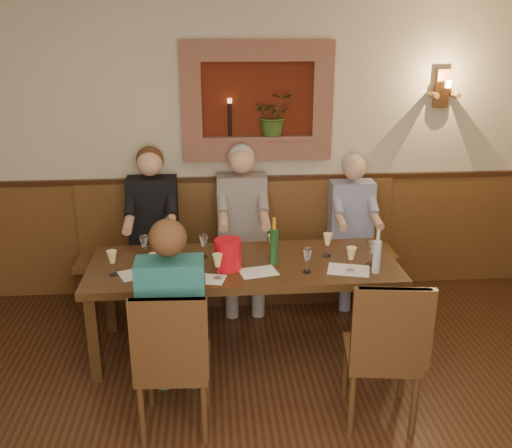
{
  "coord_description": "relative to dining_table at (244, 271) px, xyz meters",
  "views": [
    {
      "loc": [
        -0.25,
        -2.24,
        2.51
      ],
      "look_at": [
        0.1,
        1.9,
        1.05
      ],
      "focal_mm": 40.0,
      "sensor_mm": 36.0,
      "label": 1
    }
  ],
  "objects": [
    {
      "name": "wine_glass_9",
      "position": [
        -0.21,
        -0.28,
        0.17
      ],
      "size": [
        0.08,
        0.08,
        0.19
      ],
      "primitive_type": null,
      "color": "#FFEA98",
      "rests_on": "dining_table"
    },
    {
      "name": "wall_sconce",
      "position": [
        1.9,
        1.08,
        1.27
      ],
      "size": [
        0.25,
        0.2,
        0.35
      ],
      "color": "brown",
      "rests_on": "ground"
    },
    {
      "name": "dining_table",
      "position": [
        0.0,
        0.0,
        0.0
      ],
      "size": [
        2.4,
        0.9,
        0.75
      ],
      "color": "black",
      "rests_on": "ground"
    },
    {
      "name": "tasting_sheet_c",
      "position": [
        0.78,
        -0.21,
        0.08
      ],
      "size": [
        0.36,
        0.3,
        0.0
      ],
      "primitive_type": "cube",
      "rotation": [
        0.0,
        0.0,
        -0.28
      ],
      "color": "white",
      "rests_on": "dining_table"
    },
    {
      "name": "wainscoting",
      "position": [
        0.0,
        -1.85,
        -0.09
      ],
      "size": [
        6.02,
        6.02,
        1.15
      ],
      "color": "brown",
      "rests_on": "ground"
    },
    {
      "name": "tasting_sheet_b",
      "position": [
        0.1,
        -0.19,
        0.08
      ],
      "size": [
        0.31,
        0.25,
        0.0
      ],
      "primitive_type": "cube",
      "rotation": [
        0.0,
        0.0,
        0.22
      ],
      "color": "white",
      "rests_on": "dining_table"
    },
    {
      "name": "wall_niche",
      "position": [
        0.24,
        1.09,
        1.13
      ],
      "size": [
        1.36,
        0.3,
        1.06
      ],
      "color": "#551A0C",
      "rests_on": "ground"
    },
    {
      "name": "wine_glass_0",
      "position": [
        -0.98,
        -0.15,
        0.17
      ],
      "size": [
        0.08,
        0.08,
        0.19
      ],
      "primitive_type": null,
      "color": "#FFEA98",
      "rests_on": "dining_table"
    },
    {
      "name": "wine_glass_7",
      "position": [
        0.68,
        0.08,
        0.17
      ],
      "size": [
        0.08,
        0.08,
        0.19
      ],
      "primitive_type": null,
      "color": "#FFEA98",
      "rests_on": "dining_table"
    },
    {
      "name": "person_bench_right",
      "position": [
        1.08,
        0.84,
        -0.1
      ],
      "size": [
        0.4,
        0.49,
        1.39
      ],
      "color": "navy",
      "rests_on": "ground"
    },
    {
      "name": "wine_glass_8",
      "position": [
        0.98,
        -0.12,
        0.17
      ],
      "size": [
        0.08,
        0.08,
        0.19
      ],
      "primitive_type": null,
      "color": "white",
      "rests_on": "dining_table"
    },
    {
      "name": "wine_glass_1",
      "position": [
        -0.78,
        0.14,
        0.17
      ],
      "size": [
        0.08,
        0.08,
        0.19
      ],
      "primitive_type": null,
      "color": "white",
      "rests_on": "dining_table"
    },
    {
      "name": "spittoon_bucket",
      "position": [
        -0.13,
        -0.1,
        0.19
      ],
      "size": [
        0.27,
        0.27,
        0.23
      ],
      "primitive_type": "cylinder",
      "rotation": [
        0.0,
        0.0,
        -0.41
      ],
      "color": "red",
      "rests_on": "dining_table"
    },
    {
      "name": "room_shell",
      "position": [
        0.0,
        -1.85,
        1.21
      ],
      "size": [
        6.04,
        6.04,
        2.82
      ],
      "color": "#C6B896",
      "rests_on": "ground"
    },
    {
      "name": "wine_glass_6",
      "position": [
        0.46,
        -0.22,
        0.17
      ],
      "size": [
        0.08,
        0.08,
        0.19
      ],
      "primitive_type": null,
      "color": "white",
      "rests_on": "dining_table"
    },
    {
      "name": "person_bench_mid",
      "position": [
        0.04,
        0.84,
        -0.05
      ],
      "size": [
        0.45,
        0.55,
        1.5
      ],
      "color": "#5D5755",
      "rests_on": "ground"
    },
    {
      "name": "tasting_sheet_a",
      "position": [
        -0.79,
        -0.14,
        0.08
      ],
      "size": [
        0.34,
        0.3,
        0.0
      ],
      "primitive_type": "cube",
      "rotation": [
        0.0,
        0.0,
        0.4
      ],
      "color": "white",
      "rests_on": "dining_table"
    },
    {
      "name": "wine_glass_10",
      "position": [
        -0.67,
        -0.23,
        0.17
      ],
      "size": [
        0.08,
        0.08,
        0.19
      ],
      "primitive_type": null,
      "color": "#FFEA98",
      "rests_on": "dining_table"
    },
    {
      "name": "bench",
      "position": [
        0.0,
        0.94,
        -0.35
      ],
      "size": [
        3.0,
        0.45,
        1.11
      ],
      "color": "#381E0F",
      "rests_on": "ground"
    },
    {
      "name": "wine_bottle_green_b",
      "position": [
        -0.58,
        0.04,
        0.23
      ],
      "size": [
        0.09,
        0.09,
        0.38
      ],
      "rotation": [
        0.0,
        0.0,
        0.27
      ],
      "color": "#19471E",
      "rests_on": "dining_table"
    },
    {
      "name": "wine_glass_5",
      "position": [
        0.23,
        0.09,
        0.17
      ],
      "size": [
        0.08,
        0.08,
        0.19
      ],
      "primitive_type": null,
      "color": "#FFEA98",
      "rests_on": "dining_table"
    },
    {
      "name": "wine_glass_2",
      "position": [
        -0.59,
        -0.16,
        0.17
      ],
      "size": [
        0.08,
        0.08,
        0.19
      ],
      "primitive_type": null,
      "color": "#FFEA98",
      "rests_on": "dining_table"
    },
    {
      "name": "person_bench_left",
      "position": [
        -0.77,
        0.84,
        -0.05
      ],
      "size": [
        0.45,
        0.55,
        1.49
      ],
      "color": "black",
      "rests_on": "ground"
    },
    {
      "name": "tasting_sheet_d",
      "position": [
        -0.28,
        -0.28,
        0.08
      ],
      "size": [
        0.28,
        0.23,
        0.0
      ],
      "primitive_type": "cube",
      "rotation": [
        0.0,
        0.0,
        -0.26
      ],
      "color": "white",
      "rests_on": "dining_table"
    },
    {
      "name": "chair_near_right",
      "position": [
        0.84,
        -0.95,
        -0.37
      ],
      "size": [
        0.52,
        0.52,
        1.04
      ],
      "rotation": [
        0.0,
        0.0,
        -0.13
      ],
      "color": "black",
      "rests_on": "ground"
    },
    {
      "name": "chair_near_left",
      "position": [
        -0.51,
        -0.94,
        -0.38
      ],
      "size": [
        0.47,
        0.47,
        1.02
      ],
      "rotation": [
        0.0,
        0.0,
        -0.04
      ],
      "color": "black",
      "rests_on": "ground"
    },
    {
      "name": "wine_bottle_green_a",
      "position": [
        0.23,
        -0.04,
        0.23
      ],
      "size": [
        0.08,
        0.08,
        0.38
      ],
      "rotation": [
        0.0,
        0.0,
        0.17
      ],
      "color": "#19471E",
      "rests_on": "dining_table"
    },
    {
      "name": "person_chair_front",
      "position": [
        -0.51,
        -0.78,
        -0.09
      ],
      "size": [
        0.42,
        0.51,
        1.42
      ],
      "color": "#1C4E62",
      "rests_on": "ground"
    },
    {
      "name": "wine_glass_4",
      "position": [
        -0.08,
        -0.11,
        0.17
      ],
      "size": [
        0.08,
        0.08,
        0.19
      ],
      "primitive_type": null,
      "color": "#FFEA98",
      "rests_on": "dining_table"
    },
    {
      "name": "water_bottle",
      "position": [
        0.97,
        -0.27,
        0.21
      ],
      "size": [
        0.08,
        0.08,
        0.34
      ],
      "rotation": [
        0.0,
        0.0,
        -0.29
      ],
      "color": "silver",
      "rests_on": "dining_table"
    },
    {
      "name": "wine_glass_11",
      "position": [
        0.79,
        -0.22,
        0.17
      ],
      "size": [
        0.08,
        0.08,
        0.19
      ],
      "primitive_type": null,
      "color": "#FFEA98",
      "rests_on": "dining_table"
    },
    {
      "name": "wine_glass_3",
      "position": [
        -0.31,
        0.13,
        0.17
      ],
      "size": [
        0.08,
        0.08,
        0.19
      ],
      "primitive_type": null,
      "color": "white",
      "rests_on": "dining_table"
    }
  ]
}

